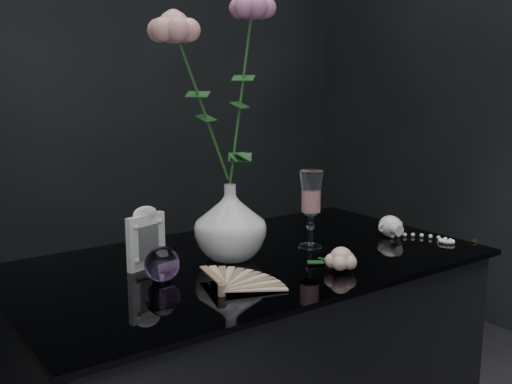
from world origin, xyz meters
TOP-DOWN VIEW (x-y plane):
  - vase at (-0.03, 0.08)m, footprint 0.20×0.20m
  - wine_glass at (0.17, 0.04)m, footprint 0.07×0.07m
  - picture_frame at (-0.21, 0.12)m, footprint 0.12×0.10m
  - paperweight at (-0.23, 0.03)m, footprint 0.09×0.09m
  - paper_fan at (-0.17, -0.11)m, footprint 0.26×0.20m
  - loose_rose at (0.11, -0.13)m, footprint 0.12×0.15m
  - pearl_jar at (0.40, -0.00)m, footprint 0.22×0.22m
  - roses at (-0.06, 0.07)m, footprint 0.28×0.11m

SIDE VIEW (x-z plane):
  - paper_fan at x=-0.17m, z-range 0.76..0.79m
  - loose_rose at x=0.11m, z-range 0.76..0.81m
  - pearl_jar at x=0.40m, z-range 0.76..0.82m
  - paperweight at x=-0.23m, z-range 0.76..0.83m
  - picture_frame at x=-0.21m, z-range 0.76..0.90m
  - vase at x=-0.03m, z-range 0.76..0.93m
  - wine_glass at x=0.17m, z-range 0.76..0.95m
  - roses at x=-0.06m, z-range 0.91..1.38m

